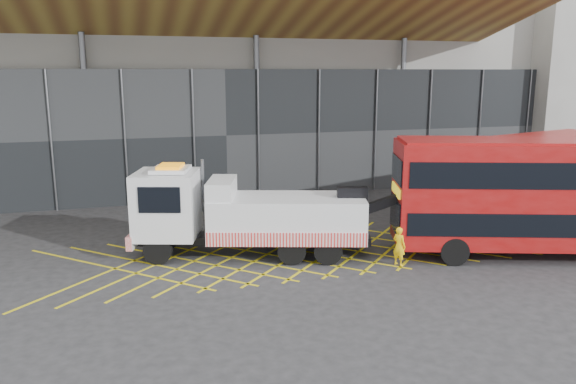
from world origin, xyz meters
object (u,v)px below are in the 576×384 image
object	(u,v)px
bus_towed	(544,193)
bus_second	(526,174)
recovery_truck	(241,214)
worker	(399,246)

from	to	relation	value
bus_towed	bus_second	bearing A→B (deg)	75.81
bus_towed	bus_second	xyz separation A→B (m)	(3.37, 5.17, -0.29)
bus_towed	bus_second	size ratio (longest dim) A/B	1.11
recovery_truck	worker	xyz separation A→B (m)	(5.93, -3.09, -1.06)
bus_towed	bus_second	distance (m)	6.18
bus_second	worker	world-z (taller)	bus_second
recovery_truck	bus_second	bearing A→B (deg)	22.25
recovery_truck	bus_towed	distance (m)	12.89
recovery_truck	bus_second	world-z (taller)	bus_second
worker	bus_towed	bearing A→B (deg)	-121.36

